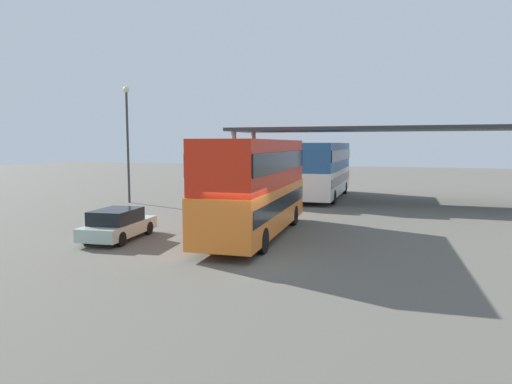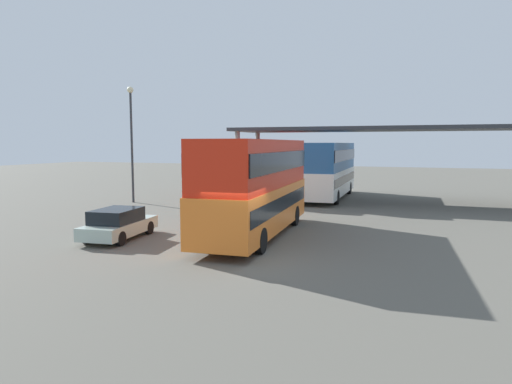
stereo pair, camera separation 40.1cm
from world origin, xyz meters
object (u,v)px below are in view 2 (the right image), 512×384
object	(u,v)px
parked_hatchback	(119,224)
lamppost_tall	(131,131)
double_decker_near_canopy	(277,169)
double_decker_mid_row	(329,168)
double_decker_main	(256,184)

from	to	relation	value
parked_hatchback	lamppost_tall	xyz separation A→B (m)	(-6.94, 10.79, 4.41)
parked_hatchback	double_decker_near_canopy	size ratio (longest dim) A/B	0.39
parked_hatchback	double_decker_mid_row	xyz separation A→B (m)	(5.63, 18.20, 1.64)
double_decker_mid_row	lamppost_tall	size ratio (longest dim) A/B	1.40
double_decker_near_canopy	double_decker_main	bearing A→B (deg)	-162.53
double_decker_near_canopy	parked_hatchback	bearing A→B (deg)	178.08
double_decker_main	parked_hatchback	bearing A→B (deg)	113.30
double_decker_main	lamppost_tall	bearing A→B (deg)	53.17
double_decker_near_canopy	double_decker_mid_row	distance (m)	4.09
parked_hatchback	double_decker_near_canopy	bearing A→B (deg)	-11.67
double_decker_main	double_decker_near_canopy	world-z (taller)	double_decker_main
parked_hatchback	double_decker_near_canopy	world-z (taller)	double_decker_near_canopy
double_decker_main	double_decker_mid_row	xyz separation A→B (m)	(0.23, 15.44, -0.05)
double_decker_near_canopy	double_decker_mid_row	xyz separation A→B (m)	(4.06, 0.45, 0.11)
double_decker_mid_row	parked_hatchback	bearing A→B (deg)	160.97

